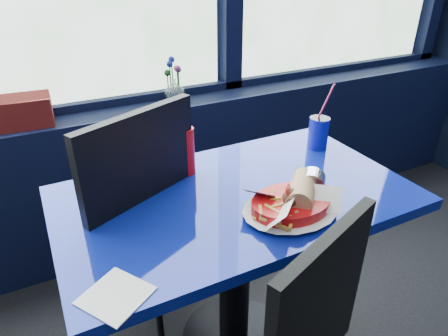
% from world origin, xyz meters
% --- Properties ---
extents(window_sill, '(5.00, 0.26, 0.80)m').
position_xyz_m(window_sill, '(0.00, 2.87, 0.40)').
color(window_sill, black).
rests_on(window_sill, ground).
extents(near_table, '(1.20, 0.70, 0.75)m').
position_xyz_m(near_table, '(0.30, 2.00, 0.57)').
color(near_table, black).
rests_on(near_table, ground).
extents(chair_near_back, '(0.63, 0.63, 1.05)m').
position_xyz_m(chair_near_back, '(0.06, 2.24, 0.61)').
color(chair_near_back, black).
rests_on(chair_near_back, ground).
extents(flower_vase, '(0.14, 0.14, 0.22)m').
position_xyz_m(flower_vase, '(0.41, 2.88, 0.87)').
color(flower_vase, silver).
rests_on(flower_vase, window_sill).
extents(food_basket, '(0.35, 0.35, 0.10)m').
position_xyz_m(food_basket, '(0.40, 1.82, 0.79)').
color(food_basket, '#B90C0D').
rests_on(food_basket, near_table).
extents(ketchup_bottle, '(0.06, 0.06, 0.24)m').
position_xyz_m(ketchup_bottle, '(0.21, 2.21, 0.85)').
color(ketchup_bottle, '#B90C0D').
rests_on(ketchup_bottle, near_table).
extents(soda_cup, '(0.08, 0.08, 0.28)m').
position_xyz_m(soda_cup, '(0.78, 2.16, 0.82)').
color(soda_cup, '#0D1192').
rests_on(soda_cup, near_table).
extents(napkin, '(0.20, 0.20, 0.00)m').
position_xyz_m(napkin, '(-0.18, 1.72, 0.75)').
color(napkin, white).
rests_on(napkin, near_table).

